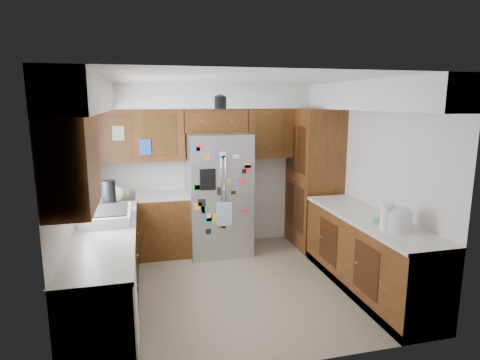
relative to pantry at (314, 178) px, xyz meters
name	(u,v)px	position (x,y,z in m)	size (l,w,h in m)	color
floor	(238,285)	(-1.50, -1.15, -1.07)	(3.60, 3.60, 0.00)	gray
room_shell	(222,137)	(-1.61, -0.79, 0.75)	(3.64, 3.24, 2.52)	silver
left_counter_run	(122,263)	(-2.86, -1.12, -0.65)	(1.36, 3.20, 0.92)	#3E220C
right_counter_run	(368,257)	(0.00, -1.62, -0.65)	(0.63, 2.25, 0.92)	#3E220C
pantry	(314,178)	(0.00, 0.00, 0.00)	(0.60, 0.90, 2.15)	#3E220C
fridge	(219,194)	(-1.50, 0.05, -0.17)	(0.90, 0.79, 1.80)	#A8A8AD
bridge_cabinet	(215,120)	(-1.50, 0.28, 0.90)	(0.96, 0.34, 0.35)	#3E220C
fridge_top_items	(210,99)	(-1.58, 0.24, 1.21)	(0.55, 0.39, 0.30)	#275FA1
sink_assembly	(107,215)	(-3.00, -1.05, -0.09)	(0.52, 0.70, 0.37)	white
left_counter_clutter	(112,195)	(-2.99, -0.32, -0.02)	(0.37, 0.92, 0.38)	black
rice_cooker	(397,217)	(0.00, -2.12, -0.02)	(0.30, 0.29, 0.26)	white
paper_towel	(387,217)	(-0.12, -2.10, -0.01)	(0.13, 0.13, 0.29)	white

